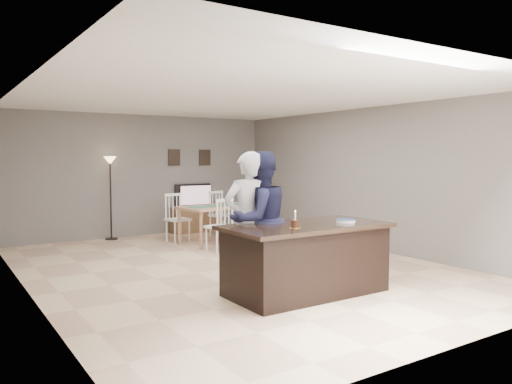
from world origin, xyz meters
TOP-DOWN VIEW (x-y plane):
  - floor at (0.00, 0.00)m, footprint 8.00×8.00m
  - room_shell at (0.00, 0.00)m, footprint 8.00×8.00m
  - kitchen_island at (0.00, -1.80)m, footprint 2.15×1.10m
  - tv_console at (1.20, 3.77)m, footprint 1.20×0.40m
  - television at (1.20, 3.84)m, footprint 0.91×0.12m
  - tv_screen_glow at (1.20, 3.76)m, footprint 0.78×0.00m
  - picture_frames at (1.15, 3.98)m, footprint 1.10×0.02m
  - doorway at (-2.99, -2.30)m, footprint 0.00×2.10m
  - woman at (-0.51, -1.21)m, footprint 0.73×0.53m
  - man at (-0.35, -1.25)m, footprint 0.94×0.75m
  - birthday_cake at (-0.33, -1.99)m, footprint 0.14×0.14m
  - plate_stack at (0.55, -1.95)m, footprint 0.27×0.27m
  - dining_table at (0.94, 2.14)m, footprint 1.79×2.03m
  - floor_lamp at (-0.80, 3.79)m, footprint 0.27×0.27m

SIDE VIEW (x-z plane):
  - floor at x=0.00m, z-range 0.00..0.00m
  - tv_console at x=1.20m, z-range 0.00..0.60m
  - kitchen_island at x=0.00m, z-range 0.00..0.90m
  - dining_table at x=0.94m, z-range 0.14..1.13m
  - television at x=1.20m, z-range 0.60..1.13m
  - tv_screen_glow at x=1.20m, z-range 0.48..1.26m
  - woman at x=-0.51m, z-range 0.00..1.83m
  - man at x=-0.35m, z-range 0.00..1.84m
  - plate_stack at x=0.55m, z-range 0.90..0.94m
  - birthday_cake at x=-0.33m, z-range 0.84..1.06m
  - doorway at x=-2.99m, z-range -0.07..2.58m
  - floor_lamp at x=-0.80m, z-range 0.49..2.26m
  - room_shell at x=0.00m, z-range -2.32..5.68m
  - picture_frames at x=1.15m, z-range 1.56..1.94m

